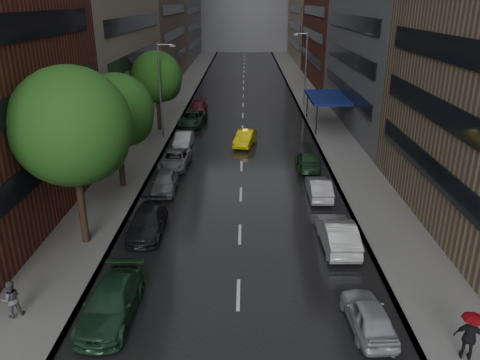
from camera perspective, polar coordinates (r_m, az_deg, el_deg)
ground at (r=19.22m, az=-0.40°, el=-20.66°), size 220.00×220.00×0.00m
road at (r=65.59m, az=0.39°, el=9.88°), size 14.00×140.00×0.01m
sidewalk_left at (r=66.23m, az=-7.54°, el=9.88°), size 4.00×140.00×0.15m
sidewalk_right at (r=66.15m, az=8.33°, el=9.82°), size 4.00×140.00×0.15m
tree_near at (r=25.51m, az=-19.88°, el=6.14°), size 6.19×6.19×9.86m
tree_mid at (r=33.59m, az=-14.86°, el=8.14°), size 5.19×5.19×8.26m
tree_far at (r=48.53m, az=-10.14°, el=12.26°), size 5.12×5.12×8.16m
taxi at (r=43.98m, az=0.63°, el=5.16°), size 2.32×4.46×1.40m
parked_cars_left at (r=39.25m, az=-7.73°, el=3.00°), size 3.03×43.64×1.52m
parked_cars_right at (r=29.72m, az=10.51°, el=-3.26°), size 2.08×24.24×1.59m
ped_black_umbrella at (r=22.35m, az=-26.28°, el=-12.08°), size 1.04×0.98×2.09m
ped_red_umbrella at (r=20.06m, az=26.32°, el=-16.31°), size 1.20×0.82×2.01m
street_lamp_left at (r=45.74m, az=-9.62°, el=10.88°), size 1.74×0.22×9.00m
street_lamp_right at (r=60.31m, az=7.94°, el=13.40°), size 1.74×0.22×9.00m
awning at (r=51.01m, az=10.61°, el=9.85°), size 4.00×8.00×3.12m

